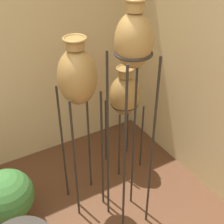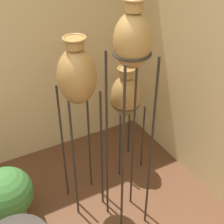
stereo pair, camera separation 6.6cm
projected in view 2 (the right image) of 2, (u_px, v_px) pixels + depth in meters
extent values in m
cylinder|color=#28231E|center=(123.00, 164.00, 2.46)|extent=(0.02, 0.02, 1.71)
cylinder|color=#28231E|center=(151.00, 153.00, 2.56)|extent=(0.02, 0.02, 1.71)
cylinder|color=#28231E|center=(107.00, 145.00, 2.65)|extent=(0.02, 0.02, 1.71)
cylinder|color=#28231E|center=(134.00, 136.00, 2.76)|extent=(0.02, 0.02, 1.71)
torus|color=#28231E|center=(132.00, 53.00, 2.14)|extent=(0.27, 0.27, 0.02)
ellipsoid|color=olive|center=(133.00, 41.00, 2.09)|extent=(0.26, 0.26, 0.39)
cylinder|color=olive|center=(134.00, 5.00, 1.96)|extent=(0.12, 0.12, 0.08)
cylinder|color=#28231E|center=(74.00, 163.00, 2.76)|extent=(0.02, 0.02, 1.31)
cylinder|color=#28231E|center=(102.00, 154.00, 2.87)|extent=(0.02, 0.02, 1.31)
cylinder|color=#28231E|center=(63.00, 146.00, 2.96)|extent=(0.02, 0.02, 1.31)
cylinder|color=#28231E|center=(89.00, 137.00, 3.07)|extent=(0.02, 0.02, 1.31)
torus|color=#28231E|center=(78.00, 88.00, 2.55)|extent=(0.28, 0.28, 0.02)
ellipsoid|color=olive|center=(77.00, 77.00, 2.49)|extent=(0.32, 0.32, 0.48)
cylinder|color=olive|center=(75.00, 43.00, 2.34)|extent=(0.15, 0.15, 0.08)
torus|color=olive|center=(74.00, 38.00, 2.32)|extent=(0.19, 0.19, 0.02)
cylinder|color=#28231E|center=(120.00, 146.00, 3.33)|extent=(0.02, 0.02, 0.83)
cylinder|color=#28231E|center=(143.00, 138.00, 3.45)|extent=(0.02, 0.02, 0.83)
cylinder|color=#28231E|center=(107.00, 132.00, 3.54)|extent=(0.02, 0.02, 0.83)
cylinder|color=#28231E|center=(129.00, 125.00, 3.66)|extent=(0.02, 0.02, 0.83)
torus|color=#28231E|center=(126.00, 104.00, 3.27)|extent=(0.30, 0.30, 0.02)
ellipsoid|color=olive|center=(126.00, 96.00, 3.22)|extent=(0.32, 0.32, 0.43)
cylinder|color=olive|center=(126.00, 73.00, 3.07)|extent=(0.14, 0.14, 0.09)
torus|color=olive|center=(127.00, 69.00, 3.05)|extent=(0.19, 0.19, 0.02)
cylinder|color=brown|center=(12.00, 213.00, 2.98)|extent=(0.28, 0.28, 0.19)
torus|color=brown|center=(10.00, 207.00, 2.93)|extent=(0.31, 0.31, 0.02)
sphere|color=#387033|center=(7.00, 193.00, 2.83)|extent=(0.49, 0.49, 0.49)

